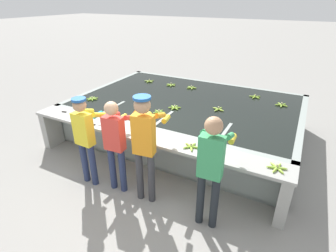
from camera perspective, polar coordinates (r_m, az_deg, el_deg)
name	(u,v)px	position (r m, az deg, el deg)	size (l,w,h in m)	color
ground_plane	(138,181)	(4.84, -6.58, -11.72)	(80.00, 80.00, 0.00)	gray
wash_tank	(187,117)	(6.21, 4.06, 1.96)	(4.93, 3.33, 0.84)	gray
work_ledge	(143,146)	(4.64, -5.42, -4.27)	(4.93, 0.45, 0.84)	#9E9E99
worker_0	(86,134)	(4.50, -17.46, -1.63)	(0.42, 0.72, 1.58)	navy
worker_1	(116,139)	(4.21, -11.30, -2.84)	(0.44, 0.72, 1.59)	navy
worker_2	(145,140)	(3.85, -5.09, -2.95)	(0.47, 0.75, 1.77)	#38383D
worker_3	(211,163)	(3.48, 9.37, -8.05)	(0.43, 0.72, 1.70)	#1E2328
banana_bunch_floating_0	(175,108)	(5.57, 1.44, 4.02)	(0.26, 0.28, 0.08)	#7FAD33
banana_bunch_floating_1	(92,99)	(6.32, -16.16, 5.74)	(0.28, 0.28, 0.08)	#7FAD33
banana_bunch_floating_2	(281,105)	(6.22, 23.47, 4.24)	(0.28, 0.27, 0.08)	#8CB738
banana_bunch_floating_3	(171,85)	(7.08, 0.65, 8.95)	(0.28, 0.27, 0.08)	#8CB738
banana_bunch_floating_4	(191,88)	(6.88, 5.13, 8.32)	(0.28, 0.27, 0.08)	#8CB738
banana_bunch_floating_5	(218,109)	(5.59, 10.89, 3.63)	(0.28, 0.28, 0.08)	#9EC642
banana_bunch_floating_6	(149,81)	(7.43, -4.10, 9.72)	(0.28, 0.26, 0.08)	#93BC3D
banana_bunch_floating_7	(255,97)	(6.53, 18.44, 6.06)	(0.27, 0.28, 0.08)	#8CB738
banana_bunch_floating_8	(159,112)	(5.35, -1.97, 3.06)	(0.28, 0.27, 0.08)	#7FAD33
banana_bunch_ledge_0	(277,168)	(3.93, 22.63, -8.39)	(0.28, 0.28, 0.08)	#9EC642
banana_bunch_ledge_1	(210,153)	(3.99, 9.14, -5.92)	(0.28, 0.28, 0.08)	#93BC3D
banana_bunch_ledge_2	(191,146)	(4.13, 5.05, -4.47)	(0.27, 0.27, 0.08)	#93BC3D
knife_0	(96,125)	(5.01, -15.30, 0.29)	(0.33, 0.17, 0.02)	silver
knife_1	(67,112)	(5.74, -21.11, 2.84)	(0.35, 0.10, 0.02)	silver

